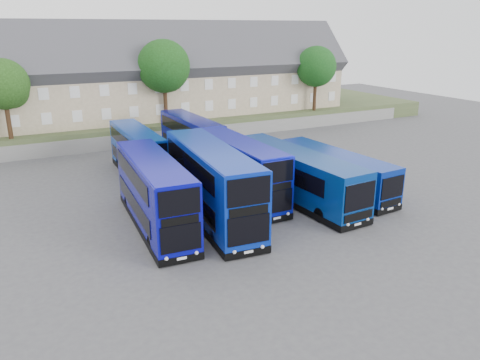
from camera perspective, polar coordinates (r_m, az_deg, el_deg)
The scene contains 15 objects.
ground at distance 31.31m, azimuth 2.71°, elevation -5.10°, with size 120.00×120.00×0.00m, color #48484E.
retaining_wall at distance 52.30m, azimuth -10.44°, elevation 5.02°, with size 70.00×0.40×1.50m, color slate.
earth_bank at distance 61.71m, azimuth -13.20°, elevation 7.06°, with size 80.00×20.00×2.00m, color #445530.
terrace_row at distance 57.07m, azimuth -12.58°, elevation 11.93°, with size 54.00×10.40×11.20m.
dd_front_left at distance 30.23m, azimuth -10.36°, elevation -1.74°, with size 3.27×11.50×4.52m.
dd_front_mid at distance 30.94m, azimuth -3.46°, elevation -0.61°, with size 3.83×12.57×4.93m.
dd_front_right at distance 34.86m, azimuth -0.19°, elevation 1.19°, with size 2.61×11.20×4.45m.
dd_rear_left at distance 41.08m, azimuth -12.37°, elevation 3.14°, with size 2.43×10.36×4.11m.
dd_rear_right at distance 45.26m, azimuth -5.92°, elevation 4.89°, with size 2.67×10.60×4.19m.
coach_east_a at distance 35.05m, azimuth 6.77°, elevation 0.48°, with size 3.62×13.53×3.66m.
coach_east_b at distance 37.38m, azimuth 11.49°, elevation 0.96°, with size 3.26×11.64×3.14m.
tree_west at distance 50.31m, azimuth -26.74°, elevation 10.20°, with size 4.80×4.80×7.65m.
tree_mid at distance 53.33m, azimuth -9.15°, elevation 13.31°, with size 5.76×5.76×9.18m.
tree_east at distance 62.14m, azimuth 9.31°, elevation 13.32°, with size 5.12×5.12×8.16m.
tree_far at distance 71.29m, azimuth 9.95°, elevation 14.15°, with size 5.44×5.44×8.67m.
Camera 1 is at (-14.38, -24.93, 12.34)m, focal length 35.00 mm.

